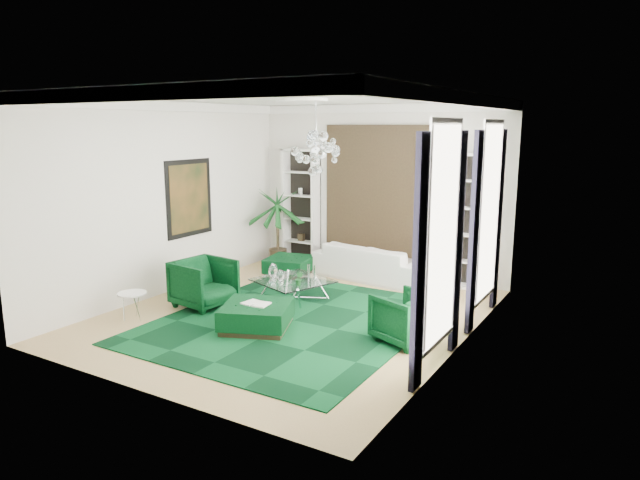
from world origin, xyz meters
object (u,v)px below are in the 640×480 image
Objects in this scene: armchair_left at (204,283)px; side_table at (133,307)px; palm at (277,216)px; ottoman_side at (289,266)px; armchair_right at (406,318)px; coffee_table at (293,291)px; sofa at (372,262)px; ottoman_front at (257,317)px.

armchair_left is 1.35m from side_table.
palm reaches higher than side_table.
ottoman_side is (0.12, 2.68, -0.24)m from armchair_left.
armchair_right is 4.52m from ottoman_side.
coffee_table reaches higher than ottoman_side.
sofa is 2.65× the size of armchair_left.
armchair_left is 0.41× the size of palm.
armchair_right is at bearing -79.86° from armchair_left.
ottoman_front reaches higher than ottoman_side.
coffee_table is at bearing -54.25° from ottoman_side.
sofa is 3.86m from ottoman_front.
side_table is (-0.69, -3.89, 0.03)m from ottoman_side.
armchair_left is at bearing 68.65° from sofa.
armchair_right is at bearing 130.99° from sofa.
sofa is 2.10× the size of coffee_table.
armchair_left is 1.06× the size of ottoman_side.
sofa is at bearing -22.37° from armchair_left.
coffee_table is (-0.60, -2.27, -0.17)m from sofa.
armchair_right reaches higher than ottoman_front.
armchair_left is 1.14× the size of armchair_right.
sofa is 2.65m from palm.
armchair_right reaches higher than sofa.
ottoman_front is (0.32, -1.58, 0.00)m from coffee_table.
side_table is at bearing -88.80° from palm.
ottoman_side is (-3.80, 2.43, -0.19)m from armchair_right.
sofa is 3.85m from armchair_left.
armchair_right reaches higher than ottoman_side.
armchair_left is (-1.86, -3.37, 0.07)m from sofa.
sofa is 1.09× the size of palm.
side_table is at bearing -128.34° from coffee_table.
palm is at bearing 17.69° from armchair_left.
palm is at bearing 7.68° from sofa.
palm is (-0.66, 3.36, 0.75)m from armchair_left.
coffee_table is 3.12m from palm.
side_table is at bearing -51.08° from armchair_right.
palm reaches higher than armchair_left.
palm is at bearing 120.24° from ottoman_front.
palm reaches higher than armchair_right.
armchair_left reaches higher than ottoman_side.
armchair_left is 2.70m from ottoman_side.
coffee_table is 0.52× the size of palm.
ottoman_side is 0.39× the size of palm.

